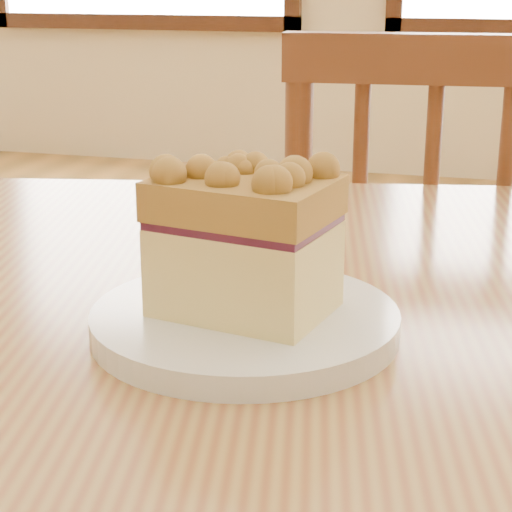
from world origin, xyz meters
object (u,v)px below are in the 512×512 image
(plate, at_px, (245,323))
(cake_slice, at_px, (244,237))
(cafe_chair_main, at_px, (420,333))
(cafe_table_main, at_px, (291,393))

(plate, bearing_deg, cake_slice, -97.40)
(cafe_chair_main, distance_m, plate, 0.76)
(cafe_table_main, xyz_separation_m, plate, (-0.01, -0.11, 0.11))
(cafe_table_main, height_order, cake_slice, cake_slice)
(cafe_table_main, distance_m, plate, 0.15)
(cafe_table_main, relative_size, cake_slice, 9.50)
(cake_slice, bearing_deg, cafe_chair_main, 94.76)
(cafe_table_main, bearing_deg, cafe_chair_main, 71.83)
(plate, relative_size, cake_slice, 1.63)
(cafe_chair_main, height_order, cake_slice, cafe_chair_main)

